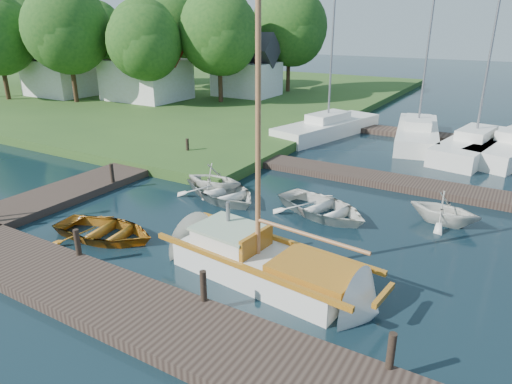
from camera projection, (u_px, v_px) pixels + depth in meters
The scene contains 29 objects.
ground at pixel (256, 224), 15.91m from camera, with size 160.00×160.00×0.00m, color black.
near_dock at pixel (130, 308), 11.03m from camera, with size 18.00×2.20×0.30m, color #2D211B.
left_dock at pixel (131, 169), 21.29m from camera, with size 2.20×18.00×0.30m, color #2D211B.
far_dock at pixel (370, 178), 20.14m from camera, with size 14.00×1.60×0.30m, color #2D211B.
shore at pixel (131, 87), 46.90m from camera, with size 50.00×40.00×0.50m, color #2E4F1E.
mooring_post_1 at pixel (77, 242), 13.08m from camera, with size 0.16×0.16×0.80m, color black.
mooring_post_2 at pixel (203, 286), 10.93m from camera, with size 0.16×0.16×0.80m, color black.
mooring_post_3 at pixel (391, 351), 8.78m from camera, with size 0.16×0.16×0.80m, color black.
mooring_post_4 at pixel (112, 173), 19.01m from camera, with size 0.16×0.16×0.80m, color black.
mooring_post_5 at pixel (188, 146), 23.03m from camera, with size 0.16×0.16×0.80m, color black.
sailboat at pixel (269, 268), 12.43m from camera, with size 7.32×2.70×9.83m.
dinghy at pixel (105, 228), 14.78m from camera, with size 2.54×3.55×0.74m, color brown.
tender_a at pixel (222, 189), 18.08m from camera, with size 2.73×3.82×0.79m, color white.
tender_b at pixel (214, 177), 18.71m from camera, with size 2.12×2.46×1.30m, color white.
tender_c at pixel (323, 205), 16.53m from camera, with size 2.68×3.75×0.78m, color white.
tender_d at pixel (445, 207), 15.75m from camera, with size 2.07×2.40×1.26m, color white.
marina_boat_0 at pixel (328, 126), 27.99m from camera, with size 4.16×8.47×11.08m.
marina_boat_1 at pixel (417, 132), 26.56m from camera, with size 3.77×8.24×11.06m.
marina_boat_2 at pixel (475, 144), 24.04m from camera, with size 3.54×8.08×11.25m.
house_a at pixel (146, 69), 37.30m from camera, with size 6.30×5.00×6.29m.
house_b at pixel (61, 68), 39.58m from camera, with size 5.77×4.50×5.79m.
house_c at pixel (247, 71), 39.39m from camera, with size 5.25×4.00×5.28m.
tree_1 at pixel (67, 28), 34.93m from camera, with size 6.70×6.70×9.20m.
tree_2 at pixel (145, 41), 33.97m from camera, with size 5.83×5.75×7.82m.
tree_3 at pixel (219, 32), 35.08m from camera, with size 6.41×6.38×8.74m.
tree_4 at pixel (173, 24), 41.92m from camera, with size 7.01×7.01×9.66m.
tree_5 at pixel (97, 34), 44.47m from camera, with size 6.00×5.94×8.10m.
tree_6 at pixel (21, 32), 44.04m from camera, with size 6.24×6.20×8.46m.
tree_7 at pixel (290, 26), 40.42m from camera, with size 6.83×6.83×9.38m.
Camera 1 is at (7.40, -12.47, 6.66)m, focal length 32.00 mm.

